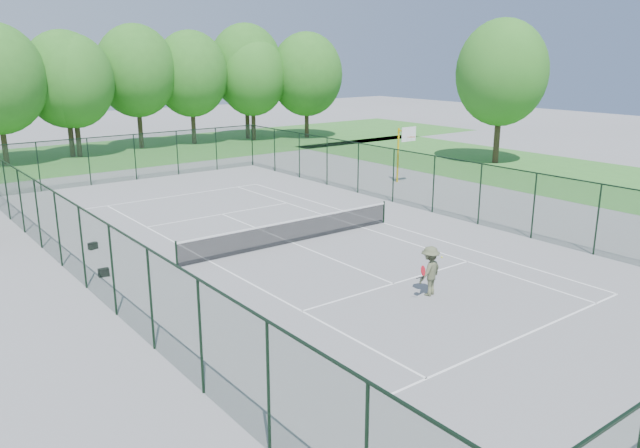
# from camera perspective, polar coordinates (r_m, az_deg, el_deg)

# --- Properties ---
(ground) EXTENTS (140.00, 140.00, 0.00)m
(ground) POSITION_cam_1_polar(r_m,az_deg,el_deg) (27.61, -2.53, -1.73)
(ground) COLOR gray
(ground) RESTS_ON ground
(grass_far) EXTENTS (80.00, 16.00, 0.01)m
(grass_far) POSITION_cam_1_polar(r_m,az_deg,el_deg) (54.43, -21.08, 5.77)
(grass_far) COLOR #3E8632
(grass_far) RESTS_ON ground
(grass_side) EXTENTS (14.00, 40.00, 0.01)m
(grass_side) POSITION_cam_1_polar(r_m,az_deg,el_deg) (47.45, 18.99, 4.69)
(grass_side) COLOR #3E8632
(grass_side) RESTS_ON ground
(court_lines) EXTENTS (11.05, 23.85, 0.01)m
(court_lines) POSITION_cam_1_polar(r_m,az_deg,el_deg) (27.61, -2.53, -1.72)
(court_lines) COLOR white
(court_lines) RESTS_ON ground
(tennis_net) EXTENTS (11.08, 0.08, 1.10)m
(tennis_net) POSITION_cam_1_polar(r_m,az_deg,el_deg) (27.45, -2.54, -0.58)
(tennis_net) COLOR black
(tennis_net) RESTS_ON ground
(fence_enclosure) EXTENTS (18.05, 36.05, 3.02)m
(fence_enclosure) POSITION_cam_1_polar(r_m,az_deg,el_deg) (27.20, -2.57, 1.41)
(fence_enclosure) COLOR #193821
(fence_enclosure) RESTS_ON ground
(tree_line_far) EXTENTS (39.40, 6.40, 9.70)m
(tree_line_far) POSITION_cam_1_polar(r_m,az_deg,el_deg) (53.86, -21.70, 12.05)
(tree_line_far) COLOR #403221
(tree_line_far) RESTS_ON ground
(basketball_goal) EXTENTS (1.20, 1.43, 3.65)m
(basketball_goal) POSITION_cam_1_polar(r_m,az_deg,el_deg) (40.21, 7.68, 7.30)
(basketball_goal) COLOR gold
(basketball_goal) RESTS_ON ground
(tree_side) EXTENTS (6.71, 6.71, 10.63)m
(tree_side) POSITION_cam_1_polar(r_m,az_deg,el_deg) (49.18, 16.28, 13.13)
(tree_side) COLOR #403221
(tree_side) RESTS_ON ground
(sports_bag_a) EXTENTS (0.41, 0.27, 0.31)m
(sports_bag_a) POSITION_cam_1_polar(r_m,az_deg,el_deg) (24.83, -19.17, -4.21)
(sports_bag_a) COLOR black
(sports_bag_a) RESTS_ON ground
(sports_bag_b) EXTENTS (0.42, 0.33, 0.29)m
(sports_bag_b) POSITION_cam_1_polar(r_m,az_deg,el_deg) (28.40, -20.06, -1.89)
(sports_bag_b) COLOR black
(sports_bag_b) RESTS_ON ground
(tennis_player) EXTENTS (1.95, 0.89, 1.75)m
(tennis_player) POSITION_cam_1_polar(r_m,az_deg,el_deg) (21.82, 10.00, -4.24)
(tennis_player) COLOR #555B3E
(tennis_player) RESTS_ON ground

